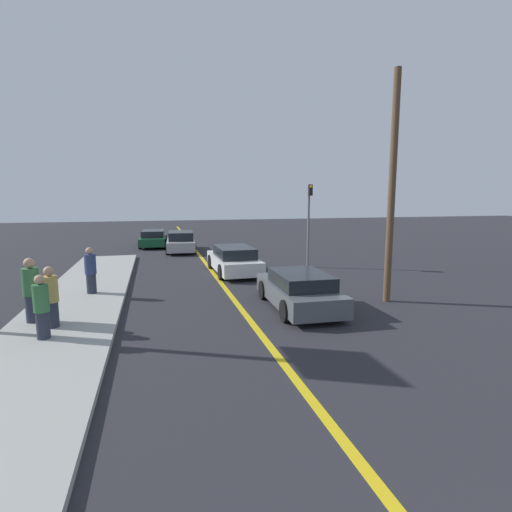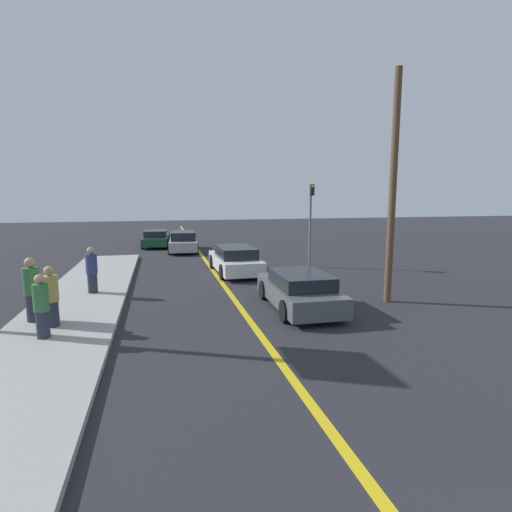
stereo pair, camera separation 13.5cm
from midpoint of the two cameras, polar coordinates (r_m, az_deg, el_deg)
road_center_line at (r=18.51m, az=-6.13°, el=-2.69°), size 0.20×60.00×0.01m
sidewalk_left at (r=12.94m, az=-25.65°, el=-8.13°), size 2.89×24.39×0.15m
car_near_right_lane at (r=12.98m, az=5.88°, el=-4.89°), size 1.97×4.33×1.20m
car_ahead_center at (r=18.79m, az=-3.41°, el=-0.57°), size 2.01×4.64×1.27m
car_far_distant at (r=26.52m, az=-10.84°, el=2.02°), size 2.06×4.57×1.32m
car_parked_left_lot at (r=29.55m, az=-14.58°, el=2.45°), size 2.04×4.38×1.18m
pedestrian_near_curb at (r=11.08m, az=-28.61°, el=-6.44°), size 0.36×0.36×1.59m
pedestrian_mid_group at (r=11.90m, az=-27.58°, el=-5.26°), size 0.41×0.41×1.64m
pedestrian_far_standing at (r=12.64m, az=-29.69°, el=-4.31°), size 0.44×0.44×1.79m
pedestrian_by_sign at (r=15.42m, az=-22.79°, el=-1.93°), size 0.39×0.39×1.66m
traffic_light at (r=20.23m, az=7.37°, el=5.52°), size 0.18×0.40×4.17m
utility_pole at (r=14.14m, az=18.58°, el=9.05°), size 0.24×0.24×7.67m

